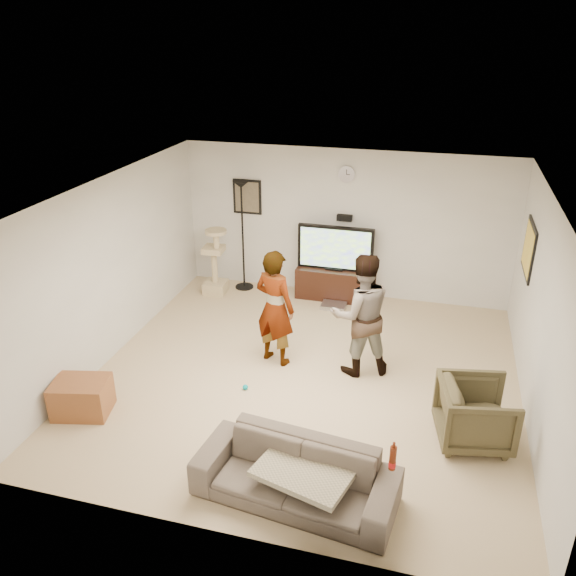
% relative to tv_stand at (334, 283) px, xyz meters
% --- Properties ---
extents(floor, '(5.50, 5.50, 0.02)m').
position_rel_tv_stand_xyz_m(floor, '(0.10, -2.50, -0.28)').
color(floor, tan).
rests_on(floor, ground).
extents(ceiling, '(5.50, 5.50, 0.02)m').
position_rel_tv_stand_xyz_m(ceiling, '(0.10, -2.50, 2.24)').
color(ceiling, silver).
rests_on(ceiling, wall_back).
extents(wall_back, '(5.50, 0.04, 2.50)m').
position_rel_tv_stand_xyz_m(wall_back, '(0.10, 0.25, 0.98)').
color(wall_back, silver).
rests_on(wall_back, floor).
extents(wall_front, '(5.50, 0.04, 2.50)m').
position_rel_tv_stand_xyz_m(wall_front, '(0.10, -5.25, 0.98)').
color(wall_front, silver).
rests_on(wall_front, floor).
extents(wall_left, '(0.04, 5.50, 2.50)m').
position_rel_tv_stand_xyz_m(wall_left, '(-2.65, -2.50, 0.98)').
color(wall_left, silver).
rests_on(wall_left, floor).
extents(wall_right, '(0.04, 5.50, 2.50)m').
position_rel_tv_stand_xyz_m(wall_right, '(2.85, -2.50, 0.98)').
color(wall_right, silver).
rests_on(wall_right, floor).
extents(wall_clock, '(0.26, 0.04, 0.26)m').
position_rel_tv_stand_xyz_m(wall_clock, '(0.10, 0.22, 1.83)').
color(wall_clock, white).
rests_on(wall_clock, wall_back).
extents(wall_speaker, '(0.25, 0.10, 0.10)m').
position_rel_tv_stand_xyz_m(wall_speaker, '(0.10, 0.19, 1.11)').
color(wall_speaker, black).
rests_on(wall_speaker, wall_back).
extents(picture_back, '(0.42, 0.03, 0.52)m').
position_rel_tv_stand_xyz_m(picture_back, '(-1.60, 0.23, 1.33)').
color(picture_back, brown).
rests_on(picture_back, wall_back).
extents(picture_right, '(0.03, 0.78, 0.62)m').
position_rel_tv_stand_xyz_m(picture_right, '(2.83, -0.90, 1.23)').
color(picture_right, yellow).
rests_on(picture_right, wall_right).
extents(tv_stand, '(1.27, 0.45, 0.53)m').
position_rel_tv_stand_xyz_m(tv_stand, '(0.00, 0.00, 0.00)').
color(tv_stand, black).
rests_on(tv_stand, floor).
extents(console_box, '(0.40, 0.30, 0.07)m').
position_rel_tv_stand_xyz_m(console_box, '(0.08, -0.40, -0.23)').
color(console_box, '#B1B2BE').
rests_on(console_box, floor).
extents(tv, '(1.27, 0.08, 0.75)m').
position_rel_tv_stand_xyz_m(tv, '(0.00, 0.00, 0.64)').
color(tv, black).
rests_on(tv, tv_stand).
extents(tv_screen, '(1.17, 0.01, 0.66)m').
position_rel_tv_stand_xyz_m(tv_screen, '(0.00, -0.04, 0.64)').
color(tv_screen, '#A2EB39').
rests_on(tv_screen, tv).
extents(floor_lamp, '(0.32, 0.32, 1.93)m').
position_rel_tv_stand_xyz_m(floor_lamp, '(-1.62, -0.00, 0.70)').
color(floor_lamp, black).
rests_on(floor_lamp, floor).
extents(cat_tree, '(0.40, 0.40, 1.18)m').
position_rel_tv_stand_xyz_m(cat_tree, '(-2.04, -0.33, 0.32)').
color(cat_tree, tan).
rests_on(cat_tree, floor).
extents(person_left, '(0.69, 0.57, 1.64)m').
position_rel_tv_stand_xyz_m(person_left, '(-0.39, -2.22, 0.55)').
color(person_left, '#929099').
rests_on(person_left, floor).
extents(person_right, '(1.00, 0.91, 1.69)m').
position_rel_tv_stand_xyz_m(person_right, '(0.76, -2.17, 0.58)').
color(person_right, navy).
rests_on(person_right, floor).
extents(sofa, '(2.06, 1.01, 0.58)m').
position_rel_tv_stand_xyz_m(sofa, '(0.52, -4.65, 0.02)').
color(sofa, '#534941').
rests_on(sofa, floor).
extents(throw_blanket, '(1.05, 0.91, 0.06)m').
position_rel_tv_stand_xyz_m(throw_blanket, '(0.63, -4.65, 0.12)').
color(throw_blanket, tan).
rests_on(throw_blanket, sofa).
extents(beer_bottle, '(0.06, 0.06, 0.25)m').
position_rel_tv_stand_xyz_m(beer_bottle, '(1.43, -4.65, 0.44)').
color(beer_bottle, '#591E0C').
rests_on(beer_bottle, sofa).
extents(armchair, '(0.93, 0.91, 0.72)m').
position_rel_tv_stand_xyz_m(armchair, '(2.23, -3.29, 0.10)').
color(armchair, '#423C26').
rests_on(armchair, floor).
extents(side_table, '(0.74, 0.62, 0.43)m').
position_rel_tv_stand_xyz_m(side_table, '(-2.30, -3.98, -0.05)').
color(side_table, brown).
rests_on(side_table, floor).
extents(toy_ball, '(0.07, 0.07, 0.07)m').
position_rel_tv_stand_xyz_m(toy_ball, '(-0.57, -3.02, -0.23)').
color(toy_ball, '#0196AB').
rests_on(toy_ball, floor).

